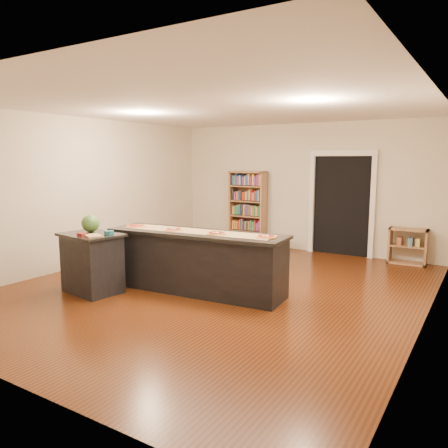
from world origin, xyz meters
The scene contains 16 objects.
room centered at (0.00, 0.00, 1.40)m, with size 6.00×7.00×2.80m.
doorway centered at (0.90, 3.46, 1.20)m, with size 1.40×0.09×2.21m.
kitchen_island centered at (-0.18, -0.32, 0.47)m, with size 2.83×0.77×0.93m.
side_counter centered at (-1.51, -1.18, 0.46)m, with size 0.92×0.67×0.91m.
bookshelf centered at (-1.27, 3.29, 0.88)m, with size 0.88×0.31×1.75m, color #A3764F.
low_shelf centered at (2.28, 3.30, 0.35)m, with size 0.70×0.30×0.70m, color #A3764F.
waste_bin centered at (-0.25, 3.10, 0.18)m, with size 0.24×0.24×0.35m, color #5574BE.
kraft_paper centered at (-0.18, -0.29, 0.93)m, with size 2.45×0.44×0.00m, color tan.
watermelon centered at (-1.63, -1.08, 1.04)m, with size 0.27×0.27×0.27m, color #144214.
cutting_board centered at (-1.30, -1.33, 0.92)m, with size 0.29×0.20×0.02m, color tan.
package_red centered at (-1.48, -1.38, 0.93)m, with size 0.12×0.08×0.04m, color maroon.
package_teal centered at (-1.24, -1.08, 0.94)m, with size 0.14×0.14×0.05m, color #195966.
pizza_a centered at (-1.31, -0.42, 0.95)m, with size 0.33×0.33×0.02m.
pizza_b centered at (-0.55, -0.39, 0.95)m, with size 0.27×0.27×0.02m.
pizza_c centered at (0.20, -0.33, 0.95)m, with size 0.30×0.30×0.02m.
pizza_d centered at (0.94, -0.20, 0.95)m, with size 0.31×0.31×0.02m.
Camera 1 is at (3.61, -5.64, 2.02)m, focal length 35.00 mm.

